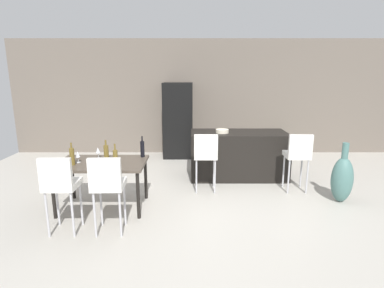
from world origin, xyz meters
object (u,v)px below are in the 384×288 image
at_px(refrigerator, 179,120).
at_px(wine_glass_middle, 79,154).
at_px(dining_table, 103,166).
at_px(floor_vase, 343,179).
at_px(kitchen_island, 239,155).
at_px(wine_bottle_end, 117,157).
at_px(bar_chair_left, 207,153).
at_px(wine_bottle_inner, 144,149).
at_px(wine_bottle_near, 73,156).
at_px(potted_plant, 283,145).
at_px(bar_chair_middle, 299,153).
at_px(dining_chair_near, 61,182).
at_px(wine_glass_left, 99,150).
at_px(fruit_bowl, 223,131).
at_px(dining_chair_far, 109,182).
at_px(wine_bottle_corner, 107,153).

bearing_deg(refrigerator, wine_glass_middle, -113.74).
bearing_deg(dining_table, floor_vase, 3.51).
bearing_deg(kitchen_island, wine_bottle_end, -140.63).
xyz_separation_m(bar_chair_left, refrigerator, (-0.58, 2.41, 0.22)).
relative_size(bar_chair_left, refrigerator, 0.57).
distance_m(dining_table, wine_bottle_inner, 0.68).
bearing_deg(wine_bottle_near, potted_plant, 38.85).
height_order(bar_chair_middle, dining_chair_near, same).
bearing_deg(wine_glass_left, bar_chair_left, 14.92).
xyz_separation_m(bar_chair_left, potted_plant, (2.02, 2.40, -0.40)).
relative_size(kitchen_island, wine_bottle_inner, 5.58).
bearing_deg(wine_glass_left, dining_chair_near, -100.55).
bearing_deg(wine_bottle_inner, bar_chair_middle, 8.36).
bearing_deg(refrigerator, floor_vase, -45.86).
xyz_separation_m(dining_table, dining_chair_near, (-0.30, -0.79, 0.03)).
relative_size(bar_chair_left, fruit_bowl, 4.17).
xyz_separation_m(dining_chair_far, refrigerator, (0.73, 3.88, 0.22)).
relative_size(dining_table, wine_bottle_near, 3.99).
relative_size(dining_chair_near, wine_glass_middle, 6.03).
height_order(bar_chair_left, wine_bottle_end, wine_bottle_end).
height_order(wine_bottle_near, wine_bottle_end, wine_bottle_near).
relative_size(wine_bottle_inner, wine_bottle_near, 1.02).
relative_size(wine_bottle_inner, wine_bottle_end, 1.04).
bearing_deg(floor_vase, wine_bottle_inner, 178.87).
xyz_separation_m(bar_chair_left, wine_bottle_inner, (-1.03, -0.39, 0.18)).
height_order(dining_chair_near, refrigerator, refrigerator).
distance_m(kitchen_island, dining_table, 2.75).
relative_size(kitchen_island, bar_chair_left, 1.80).
bearing_deg(wine_glass_middle, wine_bottle_near, -105.59).
height_order(dining_chair_far, wine_bottle_end, wine_bottle_end).
bearing_deg(wine_bottle_corner, dining_table, -130.75).
distance_m(dining_chair_far, wine_bottle_corner, 0.91).
bearing_deg(bar_chair_middle, dining_chair_far, -153.16).
bearing_deg(dining_chair_near, fruit_bowl, 44.26).
xyz_separation_m(dining_table, wine_bottle_inner, (0.58, 0.30, 0.20)).
relative_size(dining_table, refrigerator, 0.72).
height_order(dining_table, wine_bottle_end, wine_bottle_end).
relative_size(wine_bottle_corner, wine_glass_left, 1.87).
bearing_deg(potted_plant, wine_bottle_end, -135.89).
distance_m(wine_bottle_corner, potted_plant, 4.70).
height_order(dining_chair_near, wine_glass_middle, dining_chair_near).
xyz_separation_m(kitchen_island, dining_table, (-2.30, -1.49, 0.21)).
relative_size(bar_chair_middle, dining_table, 0.79).
relative_size(wine_bottle_near, wine_bottle_corner, 1.03).
relative_size(bar_chair_middle, dining_chair_far, 1.00).
xyz_separation_m(dining_chair_far, wine_glass_middle, (-0.64, 0.77, 0.17)).
height_order(dining_table, floor_vase, floor_vase).
bearing_deg(dining_chair_far, kitchen_island, 48.69).
relative_size(dining_chair_far, refrigerator, 0.57).
bearing_deg(fruit_bowl, bar_chair_middle, -30.33).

